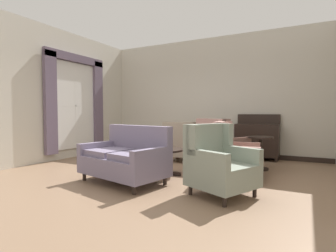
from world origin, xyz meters
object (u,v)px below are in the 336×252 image
(armchair_foreground_right, at_px, (218,164))
(sideboard, at_px, (257,139))
(porcelain_vase, at_px, (164,142))
(side_table, at_px, (260,150))
(armchair_near_window, at_px, (233,153))
(armchair_near_sideboard, at_px, (220,147))
(coffee_table, at_px, (163,154))
(settee, at_px, (126,158))
(armchair_far_left, at_px, (183,144))

(armchair_foreground_right, height_order, sideboard, sideboard)
(porcelain_vase, relative_size, side_table, 0.44)
(side_table, xyz_separation_m, sideboard, (-0.27, 1.21, 0.10))
(armchair_near_window, relative_size, armchair_near_sideboard, 0.86)
(coffee_table, distance_m, side_table, 2.05)
(settee, xyz_separation_m, side_table, (1.87, 2.08, 0.01))
(porcelain_vase, bearing_deg, armchair_foreground_right, -28.07)
(armchair_near_window, distance_m, sideboard, 2.07)
(armchair_far_left, xyz_separation_m, sideboard, (1.56, 1.05, 0.09))
(armchair_far_left, bearing_deg, coffee_table, 98.99)
(porcelain_vase, height_order, settee, settee)
(armchair_near_sideboard, relative_size, sideboard, 1.03)
(armchair_near_window, xyz_separation_m, sideboard, (0.09, 2.07, 0.08))
(armchair_near_sideboard, bearing_deg, armchair_near_window, 148.28)
(armchair_far_left, bearing_deg, armchair_near_sideboard, 166.41)
(armchair_near_window, relative_size, sideboard, 0.89)
(armchair_far_left, relative_size, armchair_near_sideboard, 0.82)
(coffee_table, height_order, armchair_near_window, armchair_near_window)
(settee, height_order, armchair_far_left, armchair_far_left)
(sideboard, bearing_deg, coffee_table, -117.49)
(porcelain_vase, xyz_separation_m, side_table, (1.52, 1.36, -0.21))
(armchair_near_window, bearing_deg, armchair_far_left, 45.94)
(settee, bearing_deg, armchair_near_window, 50.75)
(porcelain_vase, height_order, side_table, porcelain_vase)
(armchair_far_left, distance_m, side_table, 1.84)
(armchair_near_window, xyz_separation_m, side_table, (0.36, 0.86, -0.02))
(porcelain_vase, xyz_separation_m, settee, (-0.34, -0.72, -0.23))
(armchair_foreground_right, xyz_separation_m, side_table, (0.27, 2.03, -0.02))
(armchair_foreground_right, xyz_separation_m, armchair_far_left, (-1.56, 2.19, -0.02))
(side_table, bearing_deg, coffee_table, -140.33)
(coffee_table, bearing_deg, side_table, 39.67)
(armchair_foreground_right, height_order, armchair_far_left, armchair_foreground_right)
(coffee_table, height_order, sideboard, sideboard)
(coffee_table, distance_m, sideboard, 2.84)
(armchair_foreground_right, bearing_deg, armchair_near_window, 29.01)
(armchair_near_window, height_order, side_table, armchair_near_window)
(coffee_table, bearing_deg, settee, -110.65)
(armchair_near_window, distance_m, armchair_foreground_right, 1.17)
(settee, relative_size, armchair_far_left, 1.67)
(side_table, bearing_deg, armchair_foreground_right, -97.51)
(armchair_near_window, height_order, armchair_foreground_right, armchair_near_window)
(armchair_foreground_right, xyz_separation_m, armchair_near_sideboard, (-0.56, 1.96, -0.00))
(coffee_table, relative_size, armchair_near_window, 0.78)
(porcelain_vase, distance_m, armchair_foreground_right, 1.44)
(settee, height_order, armchair_near_sideboard, armchair_near_sideboard)
(porcelain_vase, distance_m, armchair_near_window, 1.28)
(porcelain_vase, relative_size, sideboard, 0.26)
(side_table, bearing_deg, armchair_far_left, 175.06)
(porcelain_vase, relative_size, armchair_near_sideboard, 0.26)
(porcelain_vase, distance_m, armchair_near_sideboard, 1.48)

